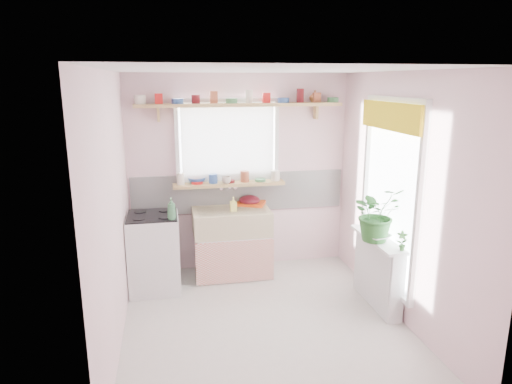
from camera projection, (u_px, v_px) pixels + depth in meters
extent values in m
plane|color=beige|center=(265.00, 324.00, 4.63)|extent=(3.20, 3.20, 0.00)
plane|color=white|center=(266.00, 70.00, 4.03)|extent=(3.20, 3.20, 0.00)
plane|color=beige|center=(239.00, 173.00, 5.85)|extent=(2.80, 0.00, 2.80)
plane|color=beige|center=(321.00, 274.00, 2.80)|extent=(2.80, 0.00, 2.80)
plane|color=beige|center=(113.00, 214.00, 4.07)|extent=(0.00, 3.20, 3.20)
plane|color=beige|center=(401.00, 199.00, 4.59)|extent=(0.00, 3.20, 3.20)
cube|color=white|center=(240.00, 192.00, 5.90)|extent=(2.74, 0.03, 0.50)
cube|color=pink|center=(240.00, 207.00, 5.94)|extent=(2.74, 0.02, 0.12)
cube|color=white|center=(227.00, 142.00, 5.72)|extent=(1.20, 0.01, 1.00)
cube|color=white|center=(228.00, 143.00, 5.66)|extent=(1.15, 0.02, 0.95)
cube|color=white|center=(392.00, 194.00, 4.78)|extent=(0.01, 1.10, 1.90)
cube|color=gold|center=(389.00, 116.00, 4.57)|extent=(0.03, 1.20, 0.28)
cube|color=white|center=(232.00, 254.00, 5.77)|extent=(0.85, 0.55, 0.55)
cube|color=#E45C43|center=(235.00, 262.00, 5.50)|extent=(0.95, 0.02, 0.53)
cube|color=beige|center=(232.00, 222.00, 5.67)|extent=(0.95, 0.55, 0.30)
cylinder|color=silver|center=(228.00, 186.00, 5.81)|extent=(0.03, 0.22, 0.03)
cube|color=white|center=(154.00, 253.00, 5.31)|extent=(0.58, 0.58, 0.90)
cube|color=black|center=(152.00, 216.00, 5.21)|extent=(0.56, 0.56, 0.02)
cylinder|color=black|center=(139.00, 219.00, 5.04)|extent=(0.14, 0.14, 0.01)
cylinder|color=black|center=(165.00, 217.00, 5.10)|extent=(0.14, 0.14, 0.01)
cylinder|color=black|center=(140.00, 212.00, 5.31)|extent=(0.14, 0.14, 0.01)
cylinder|color=black|center=(165.00, 210.00, 5.36)|extent=(0.14, 0.14, 0.01)
cube|color=white|center=(378.00, 272.00, 4.97)|extent=(0.15, 0.90, 0.75)
cube|color=white|center=(377.00, 239.00, 4.87)|extent=(0.22, 0.95, 0.03)
cube|color=tan|center=(229.00, 184.00, 5.74)|extent=(1.40, 0.22, 0.04)
cube|color=tan|center=(240.00, 105.00, 5.52)|extent=(2.52, 0.24, 0.04)
cylinder|color=silver|center=(140.00, 99.00, 5.28)|extent=(0.11, 0.11, 0.12)
cylinder|color=red|center=(159.00, 99.00, 5.32)|extent=(0.11, 0.11, 0.12)
cylinder|color=#3359A5|center=(177.00, 101.00, 5.37)|extent=(0.11, 0.11, 0.06)
cylinder|color=#590F14|center=(196.00, 98.00, 5.40)|extent=(0.11, 0.11, 0.12)
cylinder|color=#A55133|center=(214.00, 98.00, 5.44)|extent=(0.11, 0.11, 0.12)
cylinder|color=#3F7F4C|center=(232.00, 101.00, 5.49)|extent=(0.11, 0.11, 0.06)
cylinder|color=silver|center=(249.00, 98.00, 5.52)|extent=(0.11, 0.11, 0.12)
cylinder|color=red|center=(266.00, 98.00, 5.56)|extent=(0.11, 0.11, 0.12)
cylinder|color=#3359A5|center=(283.00, 100.00, 5.61)|extent=(0.11, 0.11, 0.06)
cylinder|color=#590F14|center=(300.00, 98.00, 5.64)|extent=(0.11, 0.11, 0.12)
cylinder|color=#A55133|center=(317.00, 98.00, 5.68)|extent=(0.11, 0.11, 0.12)
cylinder|color=#3F7F4C|center=(333.00, 100.00, 5.73)|extent=(0.11, 0.11, 0.06)
cylinder|color=silver|center=(179.00, 180.00, 5.60)|extent=(0.11, 0.11, 0.12)
cylinder|color=red|center=(196.00, 179.00, 5.64)|extent=(0.11, 0.11, 0.12)
cylinder|color=#3359A5|center=(213.00, 181.00, 5.69)|extent=(0.11, 0.11, 0.06)
cylinder|color=#590F14|center=(229.00, 178.00, 5.72)|extent=(0.11, 0.11, 0.12)
cylinder|color=#A55133|center=(245.00, 177.00, 5.76)|extent=(0.11, 0.11, 0.12)
cylinder|color=#3F7F4C|center=(261.00, 179.00, 5.80)|extent=(0.11, 0.11, 0.06)
cylinder|color=silver|center=(277.00, 176.00, 5.83)|extent=(0.11, 0.11, 0.12)
cube|color=#E94E14|center=(251.00, 203.00, 5.87)|extent=(0.43, 0.38, 0.04)
ellipsoid|color=#560E1B|center=(250.00, 200.00, 5.86)|extent=(0.35, 0.35, 0.12)
imported|color=#2A6629|center=(377.00, 213.00, 4.72)|extent=(0.58, 0.52, 0.59)
imported|color=silver|center=(376.00, 237.00, 4.78)|extent=(0.37, 0.37, 0.07)
imported|color=#2C5A24|center=(402.00, 241.00, 4.47)|extent=(0.12, 0.10, 0.20)
imported|color=#F8F46E|center=(233.00, 204.00, 5.58)|extent=(0.08, 0.08, 0.17)
imported|color=beige|center=(226.00, 180.00, 5.66)|extent=(0.12, 0.12, 0.09)
imported|color=#2E5397|center=(197.00, 180.00, 5.71)|extent=(0.27, 0.27, 0.07)
imported|color=#A36132|center=(315.00, 96.00, 5.74)|extent=(0.16, 0.16, 0.15)
imported|color=#3B764C|center=(171.00, 209.00, 5.01)|extent=(0.10, 0.10, 0.25)
sphere|color=#FF6015|center=(376.00, 232.00, 4.76)|extent=(0.08, 0.08, 0.08)
sphere|color=#FF6015|center=(380.00, 231.00, 4.80)|extent=(0.08, 0.08, 0.08)
sphere|color=#FF6015|center=(371.00, 232.00, 4.77)|extent=(0.08, 0.08, 0.08)
cylinder|color=gold|center=(380.00, 232.00, 4.72)|extent=(0.18, 0.04, 0.10)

